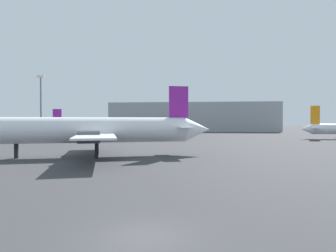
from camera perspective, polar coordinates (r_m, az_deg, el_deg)
name	(u,v)px	position (r m, az deg, el deg)	size (l,w,h in m)	color
ground_plane	(142,237)	(13.73, -4.90, -20.05)	(600.00, 600.00, 0.00)	#38383A
airplane_on_taxiway	(88,130)	(42.91, -14.78, -0.77)	(34.76, 25.68, 9.93)	white
airplane_far_left	(93,127)	(91.56, -13.88, -0.15)	(29.87, 21.31, 8.40)	silver
light_mast_left	(41,102)	(105.28, -22.78, 4.24)	(2.40, 0.50, 19.52)	slate
terminal_building	(193,117)	(147.48, 4.80, 1.67)	(77.58, 23.92, 13.32)	#999EA3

